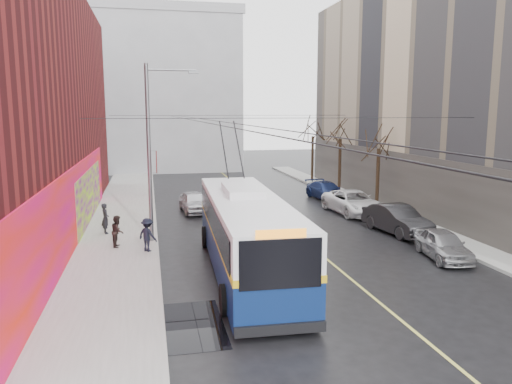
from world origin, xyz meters
TOP-DOWN VIEW (x-y plane):
  - ground at (0.00, 0.00)m, footprint 140.00×140.00m
  - sidewalk_left at (-8.00, 12.00)m, footprint 4.00×60.00m
  - sidewalk_right at (9.00, 12.00)m, footprint 2.00×60.00m
  - lane_line at (1.50, 14.00)m, footprint 0.12×50.00m
  - building_right at (16.99, 14.00)m, footprint 14.06×36.00m
  - building_far at (-6.00, 44.99)m, footprint 20.50×12.10m
  - streetlight_pole at (-6.14, 10.00)m, footprint 2.65×0.60m
  - catenary_wires at (-2.54, 14.77)m, footprint 18.00×60.00m
  - tree_near at (9.00, 16.00)m, footprint 3.20×3.20m
  - tree_mid at (9.00, 23.00)m, footprint 3.20×3.20m
  - tree_far at (9.00, 30.00)m, footprint 3.20×3.20m
  - puddle at (-5.17, -0.37)m, footprint 2.00×3.83m
  - pigeons_flying at (-3.37, 9.74)m, footprint 3.76×3.59m
  - trolleybus at (-2.47, 4.37)m, footprint 3.44×13.19m
  - parked_car_a at (6.74, 4.45)m, footprint 2.15×4.12m
  - parked_car_b at (7.00, 9.31)m, footprint 2.27×4.96m
  - parked_car_c at (6.80, 14.93)m, footprint 2.88×5.61m
  - parked_car_d at (6.96, 20.47)m, footprint 2.40×4.80m
  - following_car at (-3.45, 17.65)m, footprint 1.99×4.23m
  - pedestrian_a at (-8.73, 12.07)m, footprint 0.56×0.69m
  - pedestrian_b at (-7.93, 9.17)m, footprint 0.65×0.80m
  - pedestrian_c at (-6.50, 8.02)m, footprint 1.16×1.13m

SIDE VIEW (x-z plane):
  - ground at x=0.00m, z-range 0.00..0.00m
  - lane_line at x=1.50m, z-range 0.00..0.01m
  - puddle at x=-5.17m, z-range 0.00..0.01m
  - sidewalk_left at x=-8.00m, z-range 0.00..0.15m
  - sidewalk_right at x=9.00m, z-range 0.00..0.15m
  - parked_car_a at x=6.74m, z-range 0.00..1.34m
  - parked_car_d at x=6.96m, z-range 0.00..1.34m
  - following_car at x=-3.45m, z-range 0.00..1.40m
  - parked_car_c at x=6.80m, z-range 0.00..1.52m
  - parked_car_b at x=7.00m, z-range 0.00..1.58m
  - pedestrian_b at x=-7.93m, z-range 0.15..1.70m
  - pedestrian_c at x=-6.50m, z-range 0.15..1.74m
  - pedestrian_a at x=-8.73m, z-range 0.15..1.81m
  - trolleybus at x=-2.47m, z-range -1.38..4.82m
  - streetlight_pole at x=-6.14m, z-range 0.35..9.35m
  - tree_near at x=9.00m, z-range 1.78..8.18m
  - tree_far at x=9.00m, z-range 1.86..8.43m
  - tree_mid at x=9.00m, z-range 1.91..8.59m
  - catenary_wires at x=-2.54m, z-range 6.13..6.36m
  - pigeons_flying at x=-3.37m, z-range 6.59..7.93m
  - building_right at x=16.99m, z-range -0.01..15.99m
  - building_far at x=-6.00m, z-range 0.02..18.02m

